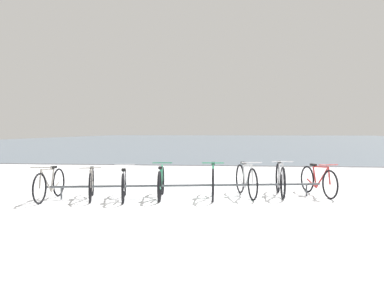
{
  "coord_description": "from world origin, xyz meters",
  "views": [
    {
      "loc": [
        -0.19,
        -7.47,
        1.52
      ],
      "look_at": [
        -1.56,
        4.93,
        1.1
      ],
      "focal_mm": 38.1,
      "sensor_mm": 36.0,
      "label": 1
    }
  ],
  "objects_px": {
    "bicycle_4": "(213,181)",
    "bicycle_5": "(246,180)",
    "bicycle_3": "(161,183)",
    "bicycle_7": "(318,181)",
    "bicycle_1": "(91,184)",
    "bicycle_6": "(280,180)",
    "bicycle_2": "(124,184)",
    "bicycle_0": "(50,184)"
  },
  "relations": [
    {
      "from": "bicycle_4",
      "to": "bicycle_5",
      "type": "xyz_separation_m",
      "value": [
        0.74,
        0.28,
        -0.0
      ]
    },
    {
      "from": "bicycle_3",
      "to": "bicycle_7",
      "type": "distance_m",
      "value": 3.64
    },
    {
      "from": "bicycle_1",
      "to": "bicycle_6",
      "type": "relative_size",
      "value": 0.91
    },
    {
      "from": "bicycle_1",
      "to": "bicycle_5",
      "type": "xyz_separation_m",
      "value": [
        3.4,
        0.7,
        0.04
      ]
    },
    {
      "from": "bicycle_1",
      "to": "bicycle_3",
      "type": "xyz_separation_m",
      "value": [
        1.5,
        0.32,
        0.01
      ]
    },
    {
      "from": "bicycle_2",
      "to": "bicycle_0",
      "type": "bearing_deg",
      "value": -170.85
    },
    {
      "from": "bicycle_4",
      "to": "bicycle_6",
      "type": "height_order",
      "value": "bicycle_6"
    },
    {
      "from": "bicycle_0",
      "to": "bicycle_7",
      "type": "height_order",
      "value": "bicycle_7"
    },
    {
      "from": "bicycle_5",
      "to": "bicycle_4",
      "type": "bearing_deg",
      "value": -159.36
    },
    {
      "from": "bicycle_4",
      "to": "bicycle_5",
      "type": "height_order",
      "value": "bicycle_4"
    },
    {
      "from": "bicycle_7",
      "to": "bicycle_3",
      "type": "bearing_deg",
      "value": -168.57
    },
    {
      "from": "bicycle_4",
      "to": "bicycle_6",
      "type": "bearing_deg",
      "value": 17.91
    },
    {
      "from": "bicycle_1",
      "to": "bicycle_2",
      "type": "relative_size",
      "value": 0.93
    },
    {
      "from": "bicycle_0",
      "to": "bicycle_2",
      "type": "bearing_deg",
      "value": 9.15
    },
    {
      "from": "bicycle_0",
      "to": "bicycle_5",
      "type": "distance_m",
      "value": 4.36
    },
    {
      "from": "bicycle_1",
      "to": "bicycle_7",
      "type": "relative_size",
      "value": 0.94
    },
    {
      "from": "bicycle_5",
      "to": "bicycle_7",
      "type": "xyz_separation_m",
      "value": [
        1.67,
        0.34,
        -0.03
      ]
    },
    {
      "from": "bicycle_5",
      "to": "bicycle_7",
      "type": "relative_size",
      "value": 1.04
    },
    {
      "from": "bicycle_0",
      "to": "bicycle_6",
      "type": "distance_m",
      "value": 5.18
    },
    {
      "from": "bicycle_4",
      "to": "bicycle_2",
      "type": "bearing_deg",
      "value": -168.78
    },
    {
      "from": "bicycle_0",
      "to": "bicycle_4",
      "type": "bearing_deg",
      "value": 10.29
    },
    {
      "from": "bicycle_2",
      "to": "bicycle_1",
      "type": "bearing_deg",
      "value": -176.99
    },
    {
      "from": "bicycle_3",
      "to": "bicycle_4",
      "type": "xyz_separation_m",
      "value": [
        1.16,
        0.11,
        0.03
      ]
    },
    {
      "from": "bicycle_4",
      "to": "bicycle_1",
      "type": "bearing_deg",
      "value": -170.99
    },
    {
      "from": "bicycle_1",
      "to": "bicycle_6",
      "type": "xyz_separation_m",
      "value": [
        4.19,
        0.92,
        0.04
      ]
    },
    {
      "from": "bicycle_2",
      "to": "bicycle_3",
      "type": "distance_m",
      "value": 0.82
    },
    {
      "from": "bicycle_6",
      "to": "bicycle_0",
      "type": "bearing_deg",
      "value": -167.35
    },
    {
      "from": "bicycle_7",
      "to": "bicycle_6",
      "type": "bearing_deg",
      "value": -172.06
    },
    {
      "from": "bicycle_3",
      "to": "bicycle_7",
      "type": "bearing_deg",
      "value": 11.43
    },
    {
      "from": "bicycle_1",
      "to": "bicycle_3",
      "type": "bearing_deg",
      "value": 11.94
    },
    {
      "from": "bicycle_4",
      "to": "bicycle_6",
      "type": "xyz_separation_m",
      "value": [
        1.53,
        0.49,
        -0.0
      ]
    },
    {
      "from": "bicycle_1",
      "to": "bicycle_2",
      "type": "distance_m",
      "value": 0.73
    },
    {
      "from": "bicycle_2",
      "to": "bicycle_7",
      "type": "relative_size",
      "value": 1.02
    },
    {
      "from": "bicycle_1",
      "to": "bicycle_7",
      "type": "distance_m",
      "value": 5.18
    },
    {
      "from": "bicycle_1",
      "to": "bicycle_0",
      "type": "bearing_deg",
      "value": -165.83
    },
    {
      "from": "bicycle_5",
      "to": "bicycle_1",
      "type": "bearing_deg",
      "value": -168.36
    },
    {
      "from": "bicycle_0",
      "to": "bicycle_7",
      "type": "xyz_separation_m",
      "value": [
        5.94,
        1.26,
        0.0
      ]
    },
    {
      "from": "bicycle_0",
      "to": "bicycle_3",
      "type": "xyz_separation_m",
      "value": [
        2.36,
        0.54,
        -0.0
      ]
    },
    {
      "from": "bicycle_0",
      "to": "bicycle_1",
      "type": "height_order",
      "value": "bicycle_0"
    },
    {
      "from": "bicycle_3",
      "to": "bicycle_4",
      "type": "distance_m",
      "value": 1.17
    },
    {
      "from": "bicycle_1",
      "to": "bicycle_7",
      "type": "height_order",
      "value": "bicycle_7"
    },
    {
      "from": "bicycle_0",
      "to": "bicycle_6",
      "type": "height_order",
      "value": "bicycle_6"
    }
  ]
}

